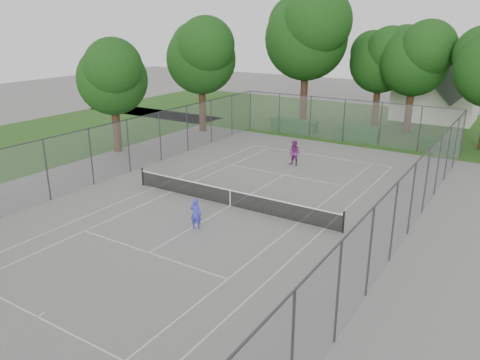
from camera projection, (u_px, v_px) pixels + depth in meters
The scene contains 16 objects.
ground at pixel (230, 206), 25.36m from camera, with size 120.00×120.00×0.00m, color slate.
grass_far at pixel (375, 123), 46.16m from camera, with size 60.00×20.00×0.00m, color #214814.
court_markings at pixel (230, 206), 25.36m from camera, with size 11.03×23.83×0.01m.
tennis_net at pixel (230, 197), 25.20m from camera, with size 12.87×0.10×1.10m.
perimeter_fence at pixel (230, 174), 24.78m from camera, with size 18.08×34.08×3.52m.
tree_far_left at pixel (307, 32), 42.52m from camera, with size 8.71×7.95×12.52m.
tree_far_midleft at pixel (381, 58), 43.02m from camera, with size 6.38×5.83×9.18m.
tree_far_midright at pixel (416, 56), 39.96m from camera, with size 6.76×6.17×9.72m.
tree_side_back at pixel (201, 53), 40.42m from camera, with size 6.96×6.36×10.01m.
tree_side_front at pixel (112, 74), 34.08m from camera, with size 5.92×5.41×8.51m.
hedge_left at pixel (294, 126), 42.40m from camera, with size 4.18×1.25×1.05m, color #174718.
hedge_mid at pixel (357, 134), 39.17m from camera, with size 3.62×1.03×1.14m, color #174718.
hedge_right at pixel (441, 144), 36.38m from camera, with size 2.69×0.99×0.81m, color #174718.
house at pixel (438, 82), 46.41m from camera, with size 7.56×5.86×9.42m.
girl_player at pixel (196, 214), 22.39m from camera, with size 0.56×0.37×1.54m, color #363BCD.
woman_player at pixel (294, 153), 32.20m from camera, with size 0.86×0.67×1.77m, color #762771.
Camera 1 is at (13.03, -19.62, 9.51)m, focal length 35.00 mm.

